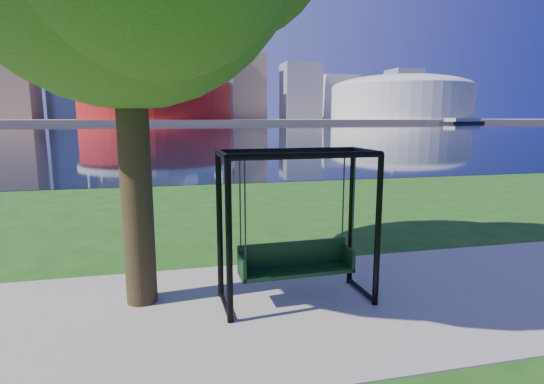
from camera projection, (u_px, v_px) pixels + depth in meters
name	position (u px, v px, depth m)	size (l,w,h in m)	color
ground	(282.00, 295.00, 6.94)	(900.00, 900.00, 0.00)	#1E5114
path	(290.00, 307.00, 6.46)	(120.00, 4.00, 0.03)	#9E937F
river	(180.00, 130.00, 104.85)	(900.00, 180.00, 0.02)	black
far_bank	(176.00, 121.00, 300.51)	(900.00, 228.00, 2.00)	#937F60
stadium	(156.00, 97.00, 227.87)	(83.00, 83.00, 32.00)	maroon
arena	(401.00, 96.00, 259.63)	(84.00, 84.00, 26.56)	beige
skyline	(168.00, 72.00, 306.41)	(392.00, 66.00, 96.50)	gray
swing	(296.00, 230.00, 6.51)	(2.37, 1.09, 2.39)	black
barge	(463.00, 121.00, 210.55)	(29.18, 18.16, 2.85)	black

